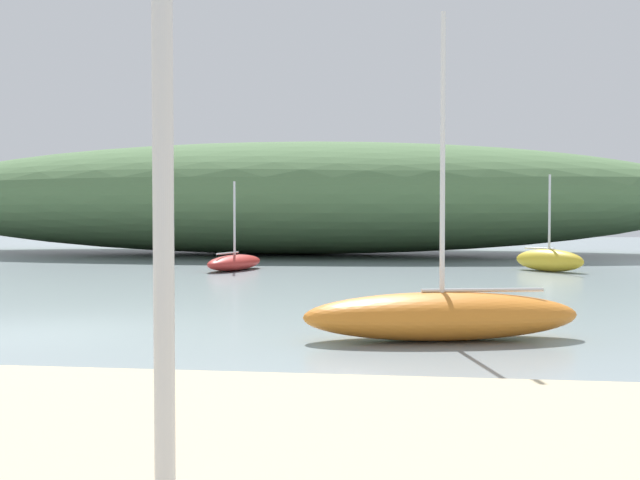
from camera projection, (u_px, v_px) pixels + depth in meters
ground_plane at (41, 333)px, 12.29m from camera, size 120.00×120.00×0.00m
distant_hill at (285, 199)px, 38.44m from camera, size 42.27×14.28×5.68m
sailboat_outer_mooring at (442, 315)px, 11.58m from camera, size 4.52×2.21×5.07m
sailboat_far_left at (235, 262)px, 26.46m from camera, size 1.93×3.50×3.17m
sailboat_near_shore at (549, 260)px, 25.97m from camera, size 2.52×2.61×3.38m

